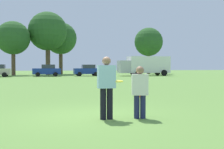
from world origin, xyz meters
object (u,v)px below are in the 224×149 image
at_px(parked_car_mid_right, 47,70).
at_px(parked_car_near_right, 87,70).
at_px(player_defender, 140,89).
at_px(frisbee, 118,81).
at_px(player_thrower, 106,84).
at_px(box_truck, 145,65).
at_px(traffic_cone, 141,92).

height_order(parked_car_mid_right, parked_car_near_right, same).
relative_size(player_defender, parked_car_mid_right, 0.35).
bearing_deg(frisbee, player_thrower, 165.31).
bearing_deg(player_thrower, player_defender, -8.21).
bearing_deg(player_defender, box_truck, 66.60).
distance_m(parked_car_mid_right, box_truck, 15.77).
distance_m(traffic_cone, parked_car_mid_right, 30.88).
xyz_separation_m(traffic_cone, parked_car_near_right, (3.39, 30.81, 0.69)).
bearing_deg(frisbee, parked_car_near_right, 80.17).
xyz_separation_m(player_thrower, parked_car_near_right, (6.58, 35.98, -0.08)).
height_order(frisbee, parked_car_near_right, parked_car_near_right).
distance_m(player_thrower, box_truck, 38.03).
xyz_separation_m(traffic_cone, box_truck, (12.77, 29.35, 1.52)).
relative_size(parked_car_near_right, box_truck, 0.50).
bearing_deg(parked_car_mid_right, parked_car_near_right, 0.63).
distance_m(player_defender, frisbee, 0.68).
bearing_deg(box_truck, player_thrower, -114.81).
bearing_deg(frisbee, box_truck, 65.70).
bearing_deg(player_defender, parked_car_near_right, 81.16).
relative_size(parked_car_mid_right, box_truck, 0.50).
bearing_deg(box_truck, player_defender, -113.40).
xyz_separation_m(player_thrower, frisbee, (0.33, -0.09, 0.08)).
distance_m(player_defender, parked_car_near_right, 36.55).
xyz_separation_m(player_thrower, player_defender, (0.96, -0.14, -0.16)).
bearing_deg(frisbee, player_defender, -4.76).
relative_size(frisbee, parked_car_mid_right, 0.06).
height_order(parked_car_near_right, box_truck, box_truck).
height_order(player_thrower, frisbee, player_thrower).
xyz_separation_m(frisbee, box_truck, (15.63, 34.60, 0.67)).
relative_size(player_thrower, box_truck, 0.21).
relative_size(frisbee, traffic_cone, 0.57).
bearing_deg(player_thrower, traffic_cone, 58.36).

